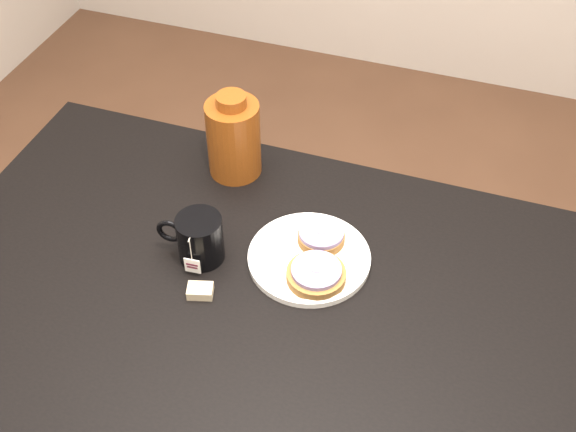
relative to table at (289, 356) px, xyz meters
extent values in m
cube|color=black|center=(0.00, 0.00, 0.06)|extent=(1.40, 0.90, 0.04)
cylinder|color=black|center=(-0.64, 0.39, -0.31)|extent=(0.06, 0.06, 0.71)
cylinder|color=white|center=(-0.01, 0.16, 0.09)|extent=(0.23, 0.23, 0.01)
torus|color=white|center=(-0.01, 0.16, 0.10)|extent=(0.22, 0.22, 0.01)
cylinder|color=brown|center=(0.00, 0.20, 0.10)|extent=(0.09, 0.09, 0.02)
cylinder|color=gray|center=(0.00, 0.20, 0.12)|extent=(0.09, 0.09, 0.01)
cylinder|color=brown|center=(0.01, 0.11, 0.10)|extent=(0.14, 0.14, 0.02)
cylinder|color=gray|center=(0.01, 0.11, 0.12)|extent=(0.11, 0.11, 0.01)
cylinder|color=black|center=(-0.21, 0.10, 0.13)|extent=(0.09, 0.09, 0.09)
cylinder|color=black|center=(-0.21, 0.10, 0.17)|extent=(0.07, 0.07, 0.00)
torus|color=black|center=(-0.26, 0.10, 0.14)|extent=(0.05, 0.01, 0.05)
cylinder|color=beige|center=(-0.20, 0.06, 0.15)|extent=(0.00, 0.00, 0.05)
cube|color=white|center=(-0.20, 0.06, 0.11)|extent=(0.03, 0.00, 0.03)
cube|color=#C6B793|center=(-0.17, 0.02, 0.09)|extent=(0.05, 0.04, 0.02)
cylinder|color=#58250B|center=(-0.24, 0.35, 0.17)|extent=(0.11, 0.11, 0.16)
cylinder|color=#58250B|center=(-0.24, 0.35, 0.26)|extent=(0.06, 0.06, 0.02)
camera|label=1|loc=(0.24, -0.70, 1.08)|focal=45.00mm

